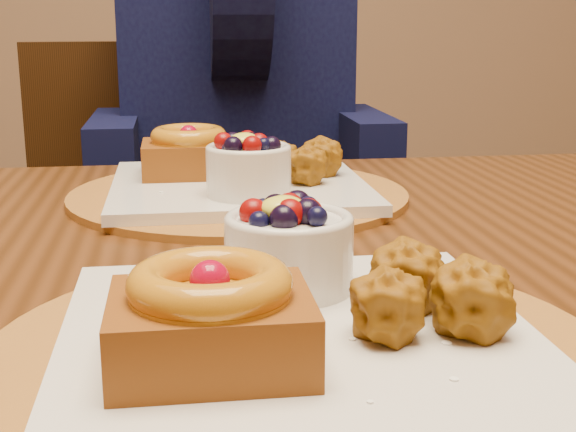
% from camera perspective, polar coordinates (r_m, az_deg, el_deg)
% --- Properties ---
extents(dining_table, '(1.60, 0.90, 0.76)m').
position_cam_1_polar(dining_table, '(0.72, -1.99, -8.64)').
color(dining_table, '#351B09').
rests_on(dining_table, ground).
extents(place_setting_near, '(0.38, 0.38, 0.09)m').
position_cam_1_polar(place_setting_near, '(0.48, 0.34, -7.37)').
color(place_setting_near, brown).
rests_on(place_setting_near, dining_table).
extents(place_setting_far, '(0.38, 0.38, 0.09)m').
position_cam_1_polar(place_setting_far, '(0.90, -3.68, 2.69)').
color(place_setting_far, brown).
rests_on(place_setting_far, dining_table).
extents(chair_far, '(0.48, 0.48, 0.91)m').
position_cam_1_polar(chair_far, '(1.56, -9.89, -2.99)').
color(chair_far, black).
rests_on(chair_far, ground).
extents(diner, '(0.50, 0.49, 0.82)m').
position_cam_1_polar(diner, '(1.48, -3.80, 10.93)').
color(diner, black).
rests_on(diner, ground).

